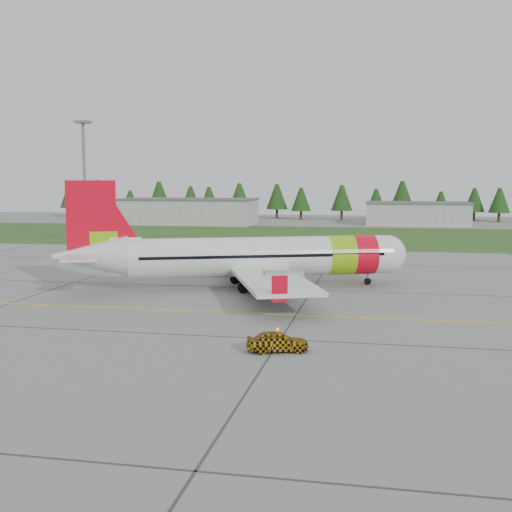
# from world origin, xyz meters

# --- Properties ---
(ground) EXTENTS (320.00, 320.00, 0.00)m
(ground) POSITION_xyz_m (0.00, 0.00, 0.00)
(ground) COLOR gray
(ground) RESTS_ON ground
(aircraft) EXTENTS (33.62, 31.95, 10.63)m
(aircraft) POSITION_xyz_m (4.10, 20.27, 3.06)
(aircraft) COLOR silver
(aircraft) RESTS_ON ground
(follow_me_car) EXTENTS (1.69, 1.86, 3.85)m
(follow_me_car) POSITION_xyz_m (10.30, -3.03, 1.93)
(follow_me_car) COLOR #D19B0B
(follow_me_car) RESTS_ON ground
(service_van) EXTENTS (1.96, 1.91, 4.46)m
(service_van) POSITION_xyz_m (-31.19, 57.60, 2.23)
(service_van) COLOR silver
(service_van) RESTS_ON ground
(grass_strip) EXTENTS (320.00, 50.00, 0.03)m
(grass_strip) POSITION_xyz_m (0.00, 82.00, 0.01)
(grass_strip) COLOR #30561E
(grass_strip) RESTS_ON ground
(taxi_guideline) EXTENTS (120.00, 0.25, 0.02)m
(taxi_guideline) POSITION_xyz_m (0.00, 8.00, 0.01)
(taxi_guideline) COLOR gold
(taxi_guideline) RESTS_ON ground
(hangar_west) EXTENTS (32.00, 14.00, 6.00)m
(hangar_west) POSITION_xyz_m (-30.00, 110.00, 3.00)
(hangar_west) COLOR #A8A8A3
(hangar_west) RESTS_ON ground
(hangar_east) EXTENTS (24.00, 12.00, 5.20)m
(hangar_east) POSITION_xyz_m (25.00, 118.00, 2.60)
(hangar_east) COLOR #A8A8A3
(hangar_east) RESTS_ON ground
(floodlight_mast) EXTENTS (0.50, 0.50, 20.00)m
(floodlight_mast) POSITION_xyz_m (-32.00, 58.00, 10.00)
(floodlight_mast) COLOR slate
(floodlight_mast) RESTS_ON ground
(treeline) EXTENTS (160.00, 8.00, 10.00)m
(treeline) POSITION_xyz_m (0.00, 138.00, 5.00)
(treeline) COLOR #1C3F14
(treeline) RESTS_ON ground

